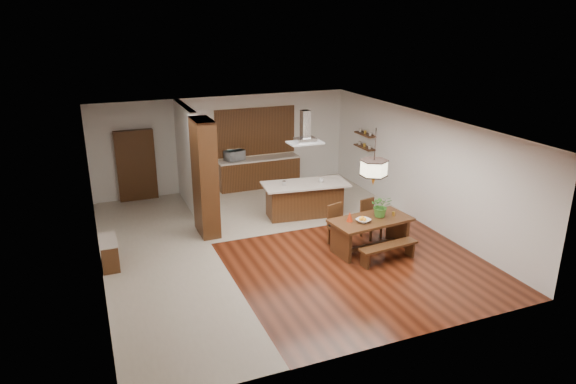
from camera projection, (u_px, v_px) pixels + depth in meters
name	position (u px, v px, depth m)	size (l,w,h in m)	color
room_shell	(276.00, 160.00, 11.74)	(9.00, 9.04, 2.92)	#39150A
tile_hallway	(161.00, 261.00, 11.43)	(2.50, 9.00, 0.01)	#B4A996
tile_kitchen	(286.00, 202.00, 15.04)	(5.50, 4.00, 0.01)	#B4A996
soffit_band	(276.00, 125.00, 11.47)	(8.00, 9.00, 0.02)	#3A180E
partition_pier	(205.00, 178.00, 12.49)	(0.45, 1.00, 2.90)	#321D0E
partition_stub	(187.00, 157.00, 14.33)	(0.18, 2.40, 2.90)	silver
hallway_console	(109.00, 253.00, 11.13)	(0.37, 0.88, 0.63)	#321D0E
hallway_doorway	(136.00, 166.00, 14.96)	(1.10, 0.20, 2.10)	#321D0E
rear_counter	(259.00, 172.00, 16.29)	(2.60, 0.62, 0.95)	#321D0E
kitchen_window	(255.00, 131.00, 16.10)	(2.60, 0.08, 1.50)	#A26130
shelf_lower	(364.00, 147.00, 15.61)	(0.26, 0.90, 0.04)	#321D0E
shelf_upper	(365.00, 134.00, 15.48)	(0.26, 0.90, 0.04)	#321D0E
dining_table	(370.00, 227.00, 11.83)	(1.96, 1.12, 0.78)	#321D0E
dining_bench	(388.00, 253.00, 11.39)	(1.43, 0.31, 0.40)	#321D0E
dining_chair_left	(340.00, 226.00, 12.13)	(0.44, 0.44, 0.99)	#321D0E
dining_chair_right	(372.00, 219.00, 12.55)	(0.42, 0.42, 0.96)	#321D0E
pendant_lantern	(374.00, 157.00, 11.29)	(0.64, 0.64, 1.31)	#F0E8B8
foliage_plant	(381.00, 206.00, 11.82)	(0.47, 0.41, 0.53)	#3C7B29
fruit_bowl	(363.00, 221.00, 11.57)	(0.31, 0.31, 0.08)	beige
napkin_cone	(350.00, 217.00, 11.59)	(0.15, 0.15, 0.23)	#A0250B
gold_ornament	(394.00, 214.00, 11.95)	(0.07, 0.07, 0.09)	gold
kitchen_island	(305.00, 199.00, 13.91)	(2.39, 1.26, 0.95)	#321D0E
range_hood	(305.00, 127.00, 13.27)	(0.90, 0.55, 0.87)	silver
island_cup	(321.00, 180.00, 13.80)	(0.13, 0.13, 0.10)	silver
microwave	(235.00, 155.00, 15.83)	(0.57, 0.39, 0.32)	silver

